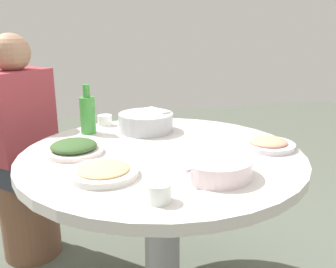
# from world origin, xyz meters

# --- Properties ---
(round_dining_table) EXTENTS (1.16, 1.16, 0.76)m
(round_dining_table) POSITION_xyz_m (0.00, 0.00, 0.60)
(round_dining_table) COLOR #99999E
(round_dining_table) RESTS_ON ground
(rice_bowl) EXTENTS (0.27, 0.27, 0.10)m
(rice_bowl) POSITION_xyz_m (0.00, -0.32, 0.80)
(rice_bowl) COLOR #B2B5BA
(rice_bowl) RESTS_ON round_dining_table
(soup_bowl) EXTENTS (0.26, 0.26, 0.07)m
(soup_bowl) POSITION_xyz_m (-0.11, 0.29, 0.79)
(soup_bowl) COLOR white
(soup_bowl) RESTS_ON round_dining_table
(dish_greens) EXTENTS (0.24, 0.24, 0.05)m
(dish_greens) POSITION_xyz_m (0.35, -0.07, 0.78)
(dish_greens) COLOR silver
(dish_greens) RESTS_ON round_dining_table
(dish_shrimp) EXTENTS (0.23, 0.23, 0.04)m
(dish_shrimp) POSITION_xyz_m (-0.45, 0.06, 0.77)
(dish_shrimp) COLOR silver
(dish_shrimp) RESTS_ON round_dining_table
(dish_noodles) EXTENTS (0.24, 0.24, 0.04)m
(dish_noodles) POSITION_xyz_m (0.26, 0.20, 0.77)
(dish_noodles) COLOR silver
(dish_noodles) RESTS_ON round_dining_table
(green_bottle) EXTENTS (0.07, 0.07, 0.24)m
(green_bottle) POSITION_xyz_m (0.27, -0.36, 0.85)
(green_bottle) COLOR green
(green_bottle) RESTS_ON round_dining_table
(tea_cup_near) EXTENTS (0.08, 0.08, 0.06)m
(tea_cup_near) POSITION_xyz_m (0.12, 0.43, 0.79)
(tea_cup_near) COLOR white
(tea_cup_near) RESTS_ON round_dining_table
(tea_cup_far) EXTENTS (0.07, 0.07, 0.05)m
(tea_cup_far) POSITION_xyz_m (0.19, -0.49, 0.78)
(tea_cup_far) COLOR white
(tea_cup_far) RESTS_ON round_dining_table
(stool_for_diner_left) EXTENTS (0.31, 0.31, 0.46)m
(stool_for_diner_left) POSITION_xyz_m (0.62, -0.60, 0.23)
(stool_for_diner_left) COLOR brown
(stool_for_diner_left) RESTS_ON ground
(diner_left) EXTENTS (0.47, 0.47, 0.76)m
(diner_left) POSITION_xyz_m (0.62, -0.60, 0.78)
(diner_left) COLOR #2D333D
(diner_left) RESTS_ON stool_for_diner_left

